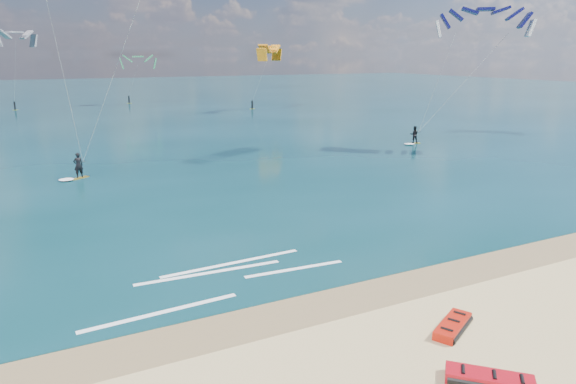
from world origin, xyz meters
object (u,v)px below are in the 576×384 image
object	(u,v)px
kitesurfer_main	(85,52)
kitesurfer_far	(451,68)
packed_kite_mid	(489,384)
packed_kite_left	(452,330)

from	to	relation	value
kitesurfer_main	kitesurfer_far	xyz separation A→B (m)	(33.43, 1.00, -1.42)
packed_kite_mid	kitesurfer_main	distance (m)	31.33
packed_kite_mid	kitesurfer_main	xyz separation A→B (m)	(-6.97, 29.15, 9.13)
kitesurfer_main	kitesurfer_far	bearing A→B (deg)	-30.63
packed_kite_left	packed_kite_mid	bearing A→B (deg)	-142.18
kitesurfer_far	packed_kite_mid	bearing A→B (deg)	-122.18
packed_kite_left	kitesurfer_far	distance (m)	38.11
packed_kite_mid	kitesurfer_far	distance (m)	40.85
packed_kite_mid	kitesurfer_far	bearing A→B (deg)	92.40
packed_kite_mid	kitesurfer_main	bearing A→B (deg)	147.12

